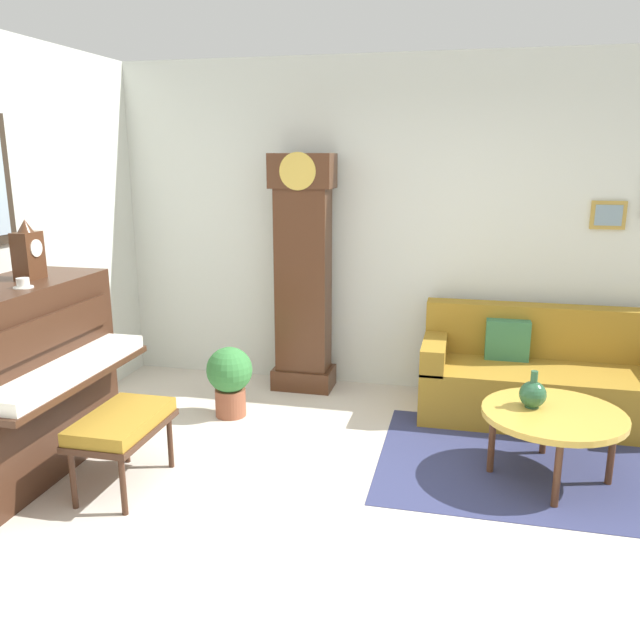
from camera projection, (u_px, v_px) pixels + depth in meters
The scene contains 12 objects.
ground_plane at pixel (359, 538), 3.57m from camera, with size 6.40×6.00×0.10m, color beige.
wall_back at pixel (411, 228), 5.47m from camera, with size 5.30×0.13×2.80m.
area_rug at pixel (539, 466), 4.28m from camera, with size 2.10×1.50×0.01m, color navy.
piano at pixel (14, 382), 4.04m from camera, with size 0.87×1.44×1.23m.
piano_bench at pixel (122, 426), 3.93m from camera, with size 0.42×0.70×0.48m.
grandfather_clock at pixel (303, 280), 5.51m from camera, with size 0.52×0.34×2.03m.
couch at pixel (545, 378), 5.05m from camera, with size 1.90×0.80×0.84m.
coffee_table at pixel (553, 416), 4.03m from camera, with size 0.88×0.88×0.45m.
mantel_clock at pixel (28, 252), 4.10m from camera, with size 0.13×0.18×0.38m.
teacup at pixel (23, 284), 3.85m from camera, with size 0.12×0.12×0.06m.
green_jug at pixel (533, 394), 4.07m from camera, with size 0.17×0.17×0.24m.
potted_plant at pixel (230, 377), 5.04m from camera, with size 0.36×0.36×0.56m.
Camera 1 is at (0.50, -3.13, 2.01)m, focal length 36.21 mm.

